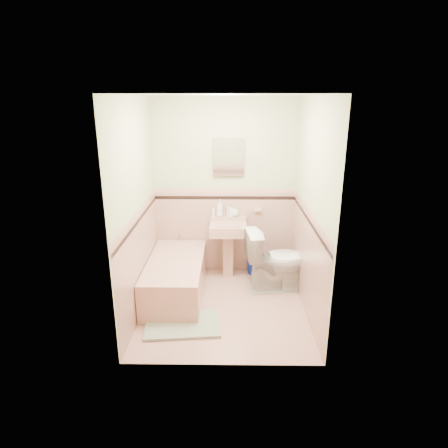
{
  "coord_description": "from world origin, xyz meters",
  "views": [
    {
      "loc": [
        0.06,
        -4.26,
        2.47
      ],
      "look_at": [
        0.0,
        0.25,
        1.0
      ],
      "focal_mm": 31.12,
      "sensor_mm": 36.0,
      "label": 1
    }
  ],
  "objects_px": {
    "toilet": "(277,260)",
    "shoe": "(186,317)",
    "bathtub": "(176,278)",
    "sink": "(228,251)",
    "soap_bottle_right": "(235,211)",
    "medicine_cabinet": "(229,157)",
    "soap_bottle_mid": "(230,210)",
    "soap_bottle_left": "(220,208)",
    "bucket": "(255,265)"
  },
  "relations": [
    {
      "from": "soap_bottle_mid",
      "to": "sink",
      "type": "bearing_deg",
      "value": -95.98
    },
    {
      "from": "soap_bottle_left",
      "to": "shoe",
      "type": "xyz_separation_m",
      "value": [
        -0.35,
        -1.39,
        -0.92
      ]
    },
    {
      "from": "bucket",
      "to": "shoe",
      "type": "distance_m",
      "value": 1.6
    },
    {
      "from": "medicine_cabinet",
      "to": "shoe",
      "type": "bearing_deg",
      "value": -108.6
    },
    {
      "from": "soap_bottle_left",
      "to": "bucket",
      "type": "relative_size",
      "value": 0.97
    },
    {
      "from": "soap_bottle_mid",
      "to": "bucket",
      "type": "bearing_deg",
      "value": -7.84
    },
    {
      "from": "sink",
      "to": "soap_bottle_right",
      "type": "height_order",
      "value": "soap_bottle_right"
    },
    {
      "from": "shoe",
      "to": "bathtub",
      "type": "bearing_deg",
      "value": 97.81
    },
    {
      "from": "soap_bottle_mid",
      "to": "toilet",
      "type": "bearing_deg",
      "value": -40.88
    },
    {
      "from": "medicine_cabinet",
      "to": "soap_bottle_right",
      "type": "height_order",
      "value": "medicine_cabinet"
    },
    {
      "from": "medicine_cabinet",
      "to": "soap_bottle_left",
      "type": "relative_size",
      "value": 2.03
    },
    {
      "from": "sink",
      "to": "toilet",
      "type": "xyz_separation_m",
      "value": [
        0.65,
        -0.37,
        0.02
      ]
    },
    {
      "from": "soap_bottle_left",
      "to": "medicine_cabinet",
      "type": "bearing_deg",
      "value": 13.8
    },
    {
      "from": "soap_bottle_mid",
      "to": "toilet",
      "type": "height_order",
      "value": "soap_bottle_mid"
    },
    {
      "from": "sink",
      "to": "bucket",
      "type": "xyz_separation_m",
      "value": [
        0.4,
        0.13,
        -0.27
      ]
    },
    {
      "from": "toilet",
      "to": "shoe",
      "type": "xyz_separation_m",
      "value": [
        -1.13,
        -0.84,
        -0.36
      ]
    },
    {
      "from": "soap_bottle_left",
      "to": "sink",
      "type": "bearing_deg",
      "value": -55.84
    },
    {
      "from": "soap_bottle_left",
      "to": "soap_bottle_mid",
      "type": "relative_size",
      "value": 1.27
    },
    {
      "from": "soap_bottle_left",
      "to": "bucket",
      "type": "bearing_deg",
      "value": -5.73
    },
    {
      "from": "soap_bottle_right",
      "to": "shoe",
      "type": "relative_size",
      "value": 1.1
    },
    {
      "from": "medicine_cabinet",
      "to": "bucket",
      "type": "bearing_deg",
      "value": -11.68
    },
    {
      "from": "sink",
      "to": "soap_bottle_right",
      "type": "relative_size",
      "value": 5.24
    },
    {
      "from": "bathtub",
      "to": "shoe",
      "type": "relative_size",
      "value": 10.81
    },
    {
      "from": "bathtub",
      "to": "toilet",
      "type": "relative_size",
      "value": 1.78
    },
    {
      "from": "toilet",
      "to": "bucket",
      "type": "xyz_separation_m",
      "value": [
        -0.25,
        0.49,
        -0.29
      ]
    },
    {
      "from": "medicine_cabinet",
      "to": "sink",
      "type": "bearing_deg",
      "value": -90.0
    },
    {
      "from": "soap_bottle_left",
      "to": "soap_bottle_right",
      "type": "bearing_deg",
      "value": 0.0
    },
    {
      "from": "medicine_cabinet",
      "to": "soap_bottle_mid",
      "type": "bearing_deg",
      "value": -57.84
    },
    {
      "from": "soap_bottle_right",
      "to": "soap_bottle_mid",
      "type": "bearing_deg",
      "value": 180.0
    },
    {
      "from": "soap_bottle_mid",
      "to": "shoe",
      "type": "distance_m",
      "value": 1.72
    },
    {
      "from": "toilet",
      "to": "shoe",
      "type": "distance_m",
      "value": 1.45
    },
    {
      "from": "sink",
      "to": "shoe",
      "type": "relative_size",
      "value": 5.78
    },
    {
      "from": "sink",
      "to": "soap_bottle_mid",
      "type": "distance_m",
      "value": 0.58
    },
    {
      "from": "bathtub",
      "to": "shoe",
      "type": "xyz_separation_m",
      "value": [
        0.2,
        -0.68,
        -0.16
      ]
    },
    {
      "from": "medicine_cabinet",
      "to": "soap_bottle_left",
      "type": "xyz_separation_m",
      "value": [
        -0.12,
        -0.03,
        -0.72
      ]
    },
    {
      "from": "sink",
      "to": "soap_bottle_right",
      "type": "bearing_deg",
      "value": 63.47
    },
    {
      "from": "bathtub",
      "to": "soap_bottle_left",
      "type": "distance_m",
      "value": 1.18
    },
    {
      "from": "shoe",
      "to": "soap_bottle_right",
      "type": "bearing_deg",
      "value": 58.9
    },
    {
      "from": "sink",
      "to": "medicine_cabinet",
      "type": "relative_size",
      "value": 1.59
    },
    {
      "from": "toilet",
      "to": "shoe",
      "type": "relative_size",
      "value": 6.08
    },
    {
      "from": "bathtub",
      "to": "bucket",
      "type": "distance_m",
      "value": 1.27
    },
    {
      "from": "sink",
      "to": "toilet",
      "type": "height_order",
      "value": "toilet"
    },
    {
      "from": "bucket",
      "to": "shoe",
      "type": "bearing_deg",
      "value": -123.2
    },
    {
      "from": "soap_bottle_mid",
      "to": "soap_bottle_left",
      "type": "bearing_deg",
      "value": 180.0
    },
    {
      "from": "bucket",
      "to": "shoe",
      "type": "relative_size",
      "value": 1.84
    },
    {
      "from": "medicine_cabinet",
      "to": "soap_bottle_mid",
      "type": "distance_m",
      "value": 0.75
    },
    {
      "from": "bathtub",
      "to": "soap_bottle_mid",
      "type": "xyz_separation_m",
      "value": [
        0.7,
        0.71,
        0.73
      ]
    },
    {
      "from": "soap_bottle_left",
      "to": "shoe",
      "type": "relative_size",
      "value": 1.79
    },
    {
      "from": "medicine_cabinet",
      "to": "shoe",
      "type": "relative_size",
      "value": 3.63
    },
    {
      "from": "toilet",
      "to": "bucket",
      "type": "distance_m",
      "value": 0.63
    }
  ]
}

